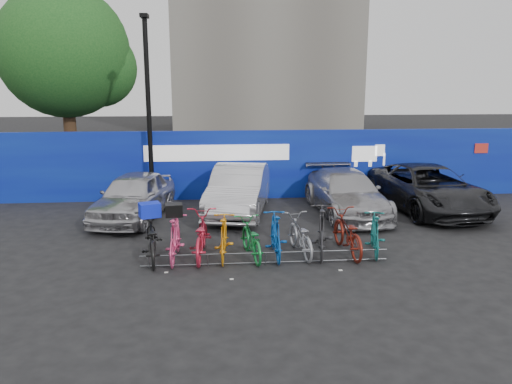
{
  "coord_description": "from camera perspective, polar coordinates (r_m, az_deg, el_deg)",
  "views": [
    {
      "loc": [
        -1.13,
        -11.2,
        4.05
      ],
      "look_at": [
        0.01,
        2.0,
        1.11
      ],
      "focal_mm": 35.0,
      "sensor_mm": 36.0,
      "label": 1
    }
  ],
  "objects": [
    {
      "name": "bike_6",
      "position": [
        11.95,
        5.04,
        -4.96
      ],
      "size": [
        0.84,
        1.85,
        0.94
      ],
      "primitive_type": "imported",
      "rotation": [
        0.0,
        0.0,
        3.27
      ],
      "color": "#919298",
      "rests_on": "ground"
    },
    {
      "name": "bike_9",
      "position": [
        12.28,
        13.42,
        -4.66
      ],
      "size": [
        0.82,
        1.72,
        0.99
      ],
      "primitive_type": "imported",
      "rotation": [
        0.0,
        0.0,
        2.92
      ],
      "color": "#136664",
      "rests_on": "ground"
    },
    {
      "name": "bike_0",
      "position": [
        11.76,
        -11.9,
        -5.23
      ],
      "size": [
        0.97,
        2.05,
        1.04
      ],
      "primitive_type": "imported",
      "rotation": [
        0.0,
        0.0,
        3.29
      ],
      "color": "black",
      "rests_on": "ground"
    },
    {
      "name": "cargo_crate",
      "position": [
        11.58,
        -12.05,
        -2.02
      ],
      "size": [
        0.54,
        0.47,
        0.32
      ],
      "primitive_type": "cube",
      "rotation": [
        0.0,
        0.0,
        0.33
      ],
      "color": "#0E21D4",
      "rests_on": "bike_0"
    },
    {
      "name": "tree",
      "position": [
        22.02,
        -20.44,
        14.41
      ],
      "size": [
        5.4,
        5.2,
        7.8
      ],
      "color": "#382314",
      "rests_on": "ground"
    },
    {
      "name": "bike_5",
      "position": [
        11.71,
        2.25,
        -4.95
      ],
      "size": [
        0.53,
        1.79,
        1.07
      ],
      "primitive_type": "imported",
      "rotation": [
        0.0,
        0.0,
        3.13
      ],
      "color": "#0C49A5",
      "rests_on": "ground"
    },
    {
      "name": "bike_7",
      "position": [
        11.98,
        7.5,
        -4.38
      ],
      "size": [
        0.93,
        2.03,
        1.18
      ],
      "primitive_type": "imported",
      "rotation": [
        0.0,
        0.0,
        2.94
      ],
      "color": "#28282A",
      "rests_on": "ground"
    },
    {
      "name": "bike_rack",
      "position": [
        11.35,
        1.11,
        -7.52
      ],
      "size": [
        5.6,
        0.03,
        0.3
      ],
      "color": "#595B60",
      "rests_on": "ground"
    },
    {
      "name": "cargo_topcase",
      "position": [
        11.48,
        -9.36,
        -2.04
      ],
      "size": [
        0.42,
        0.38,
        0.28
      ],
      "primitive_type": "cube",
      "rotation": [
        0.0,
        0.0,
        0.1
      ],
      "color": "black",
      "rests_on": "bike_1"
    },
    {
      "name": "car_3",
      "position": [
        16.84,
        19.04,
        0.41
      ],
      "size": [
        2.79,
        5.34,
        1.43
      ],
      "primitive_type": "imported",
      "rotation": [
        0.0,
        0.0,
        0.08
      ],
      "color": "black",
      "rests_on": "ground"
    },
    {
      "name": "bike_3",
      "position": [
        11.65,
        -3.7,
        -5.17
      ],
      "size": [
        0.61,
        1.75,
        1.03
      ],
      "primitive_type": "imported",
      "rotation": [
        0.0,
        0.0,
        3.07
      ],
      "color": "orange",
      "rests_on": "ground"
    },
    {
      "name": "car_2",
      "position": [
        15.76,
        10.27,
        -0.1
      ],
      "size": [
        2.09,
        4.66,
        1.33
      ],
      "primitive_type": "imported",
      "rotation": [
        0.0,
        0.0,
        0.05
      ],
      "color": "#A2A1A6",
      "rests_on": "ground"
    },
    {
      "name": "hoarding",
      "position": [
        17.47,
        -1.12,
        3.14
      ],
      "size": [
        22.0,
        0.18,
        2.4
      ],
      "color": "#0A148D",
      "rests_on": "ground"
    },
    {
      "name": "bike_2",
      "position": [
        11.78,
        -6.38,
        -4.96
      ],
      "size": [
        0.81,
        2.05,
        1.06
      ],
      "primitive_type": "imported",
      "rotation": [
        0.0,
        0.0,
        3.09
      ],
      "color": "red",
      "rests_on": "ground"
    },
    {
      "name": "lamppost",
      "position": [
        16.75,
        -12.19,
        9.58
      ],
      "size": [
        0.25,
        0.5,
        6.11
      ],
      "color": "black",
      "rests_on": "ground"
    },
    {
      "name": "ground",
      "position": [
        11.97,
        0.8,
        -7.27
      ],
      "size": [
        100.0,
        100.0,
        0.0
      ],
      "primitive_type": "plane",
      "color": "black",
      "rests_on": "ground"
    },
    {
      "name": "bike_4",
      "position": [
        11.69,
        -0.6,
        -5.39
      ],
      "size": [
        0.88,
        1.81,
        0.91
      ],
      "primitive_type": "imported",
      "rotation": [
        0.0,
        0.0,
        3.3
      ],
      "color": "#147F34",
      "rests_on": "ground"
    },
    {
      "name": "car_1",
      "position": [
        15.57,
        -1.97,
        0.25
      ],
      "size": [
        2.42,
        4.73,
        1.49
      ],
      "primitive_type": "imported",
      "rotation": [
        0.0,
        0.0,
        -0.19
      ],
      "color": "silver",
      "rests_on": "ground"
    },
    {
      "name": "car_0",
      "position": [
        15.36,
        -13.8,
        -0.45
      ],
      "size": [
        2.46,
        4.35,
        1.4
      ],
      "primitive_type": "imported",
      "rotation": [
        0.0,
        0.0,
        -0.21
      ],
      "color": "#B3B2B8",
      "rests_on": "ground"
    },
    {
      "name": "bike_8",
      "position": [
        12.14,
        10.35,
        -4.61
      ],
      "size": [
        0.82,
        2.01,
        1.03
      ],
      "primitive_type": "imported",
      "rotation": [
        0.0,
        0.0,
        3.21
      ],
      "color": "maroon",
      "rests_on": "ground"
    },
    {
      "name": "bike_1",
      "position": [
        11.66,
        -9.25,
        -5.23
      ],
      "size": [
        0.58,
        1.78,
        1.06
      ],
      "primitive_type": "imported",
      "rotation": [
        0.0,
        0.0,
        3.1
      ],
      "color": "#ED437E",
      "rests_on": "ground"
    }
  ]
}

